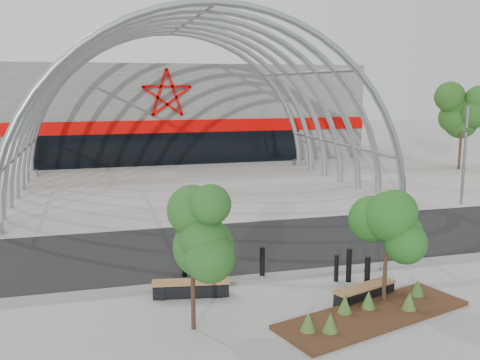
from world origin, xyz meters
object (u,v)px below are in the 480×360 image
(bench_0, at_px, (191,289))
(bench_1, at_px, (365,293))
(street_tree_0, at_px, (192,229))
(street_tree_1, at_px, (388,221))
(bollard_2, at_px, (336,268))
(signal_pole, at_px, (465,154))

(bench_0, relative_size, bench_1, 1.06)
(street_tree_0, xyz_separation_m, bench_0, (0.32, 2.20, -2.49))
(street_tree_1, distance_m, bench_0, 6.19)
(street_tree_0, distance_m, bench_1, 5.86)
(street_tree_0, height_order, street_tree_1, street_tree_0)
(bench_1, relative_size, bollard_2, 2.53)
(bench_0, xyz_separation_m, bench_1, (4.96, -1.68, -0.01))
(street_tree_1, relative_size, bench_1, 1.55)
(bollard_2, bearing_deg, street_tree_0, -156.76)
(signal_pole, relative_size, bollard_2, 5.91)
(street_tree_1, relative_size, bench_0, 1.46)
(signal_pole, relative_size, bench_1, 2.33)
(bollard_2, bearing_deg, street_tree_1, -74.28)
(bollard_2, bearing_deg, bench_1, -85.52)
(signal_pole, height_order, bench_1, signal_pole)
(street_tree_0, xyz_separation_m, street_tree_1, (5.72, 0.18, -0.22))
(signal_pole, distance_m, bench_0, 18.53)
(bench_0, xyz_separation_m, bollard_2, (4.82, 0.01, 0.21))
(bench_1, bearing_deg, signal_pole, 42.58)
(street_tree_0, distance_m, bench_0, 3.34)
(bench_0, bearing_deg, bench_1, -18.73)
(street_tree_1, bearing_deg, bench_0, 159.46)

